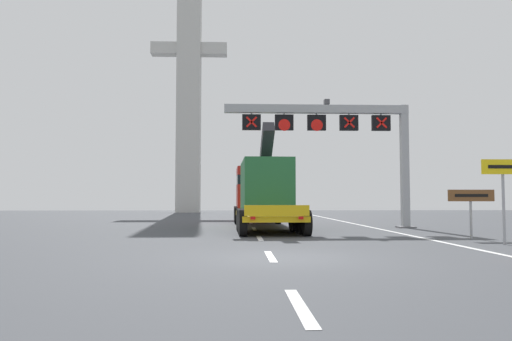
# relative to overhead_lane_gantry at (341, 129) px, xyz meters

# --- Properties ---
(ground) EXTENTS (112.00, 112.00, 0.00)m
(ground) POSITION_rel_overhead_lane_gantry_xyz_m (-4.45, -13.55, -5.42)
(ground) COLOR #424449
(lane_markings) EXTENTS (0.20, 65.40, 0.01)m
(lane_markings) POSITION_rel_overhead_lane_gantry_xyz_m (-4.78, 11.85, -5.41)
(lane_markings) COLOR silver
(lane_markings) RESTS_ON ground
(edge_line_right) EXTENTS (0.20, 63.00, 0.01)m
(edge_line_right) POSITION_rel_overhead_lane_gantry_xyz_m (1.75, -1.55, -5.41)
(edge_line_right) COLOR silver
(edge_line_right) RESTS_ON ground
(overhead_lane_gantry) EXTENTS (10.38, 0.90, 7.05)m
(overhead_lane_gantry) POSITION_rel_overhead_lane_gantry_xyz_m (0.00, 0.00, 0.00)
(overhead_lane_gantry) COLOR #9EA0A5
(overhead_lane_gantry) RESTS_ON ground
(heavy_haul_truck_yellow) EXTENTS (3.33, 14.12, 5.30)m
(heavy_haul_truck_yellow) POSITION_rel_overhead_lane_gantry_xyz_m (-4.29, 1.44, -3.43)
(heavy_haul_truck_yellow) COLOR yellow
(heavy_haul_truck_yellow) RESTS_ON ground
(exit_sign_yellow) EXTENTS (1.54, 0.15, 2.94)m
(exit_sign_yellow) POSITION_rel_overhead_lane_gantry_xyz_m (3.52, -10.06, -3.19)
(exit_sign_yellow) COLOR #9EA0A5
(exit_sign_yellow) RESTS_ON ground
(tourist_info_sign_brown) EXTENTS (1.87, 0.15, 1.94)m
(tourist_info_sign_brown) POSITION_rel_overhead_lane_gantry_xyz_m (3.63, -7.42, -3.90)
(tourist_info_sign_brown) COLOR #9EA0A5
(tourist_info_sign_brown) RESTS_ON ground
(bridge_pylon_distant) EXTENTS (9.00, 2.00, 31.40)m
(bridge_pylon_distant) POSITION_rel_overhead_lane_gantry_xyz_m (-11.42, 31.69, 10.67)
(bridge_pylon_distant) COLOR #B7B7B2
(bridge_pylon_distant) RESTS_ON ground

